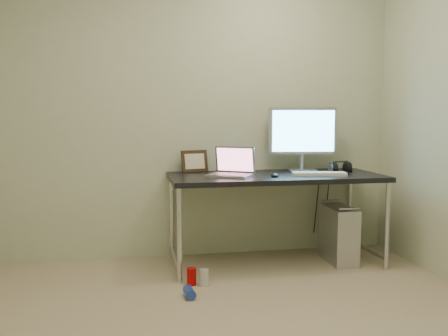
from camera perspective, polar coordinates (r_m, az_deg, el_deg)
wall_back at (r=4.36m, az=-3.22°, el=6.20°), size 3.50×0.02×2.50m
desk at (r=4.15m, az=5.87°, el=-1.73°), size 1.74×0.76×0.75m
tower_computer at (r=4.37m, az=12.96°, el=-7.37°), size 0.21×0.46×0.50m
cable_a at (r=4.67m, az=10.51°, el=-4.40°), size 0.01×0.16×0.69m
cable_b at (r=4.69m, az=11.63°, el=-4.63°), size 0.02×0.11×0.71m
can_red at (r=3.74m, az=-3.73°, el=-12.27°), size 0.08×0.08×0.13m
can_white at (r=3.72m, az=-2.28°, el=-12.40°), size 0.08×0.08×0.12m
can_blue at (r=3.50m, az=-3.98°, el=-14.02°), size 0.08×0.13×0.07m
laptop at (r=4.02m, az=0.88°, el=-0.13°), size 0.43×0.41×0.23m
monitor at (r=4.41m, az=8.98°, el=3.86°), size 0.59×0.20×0.56m
keyboard at (r=4.12m, az=10.81°, el=-0.67°), size 0.45×0.23×0.03m
mouse_right at (r=4.25m, az=13.63°, el=-0.48°), size 0.07×0.11×0.03m
mouse_left at (r=3.98m, az=5.80°, el=-0.76°), size 0.09×0.12×0.04m
headphones at (r=4.42m, az=13.15°, el=-0.02°), size 0.18×0.11×0.12m
picture_frame at (r=4.31m, az=-3.38°, el=0.79°), size 0.24×0.13×0.19m
webcam at (r=4.32m, az=-0.07°, el=0.82°), size 0.05×0.04×0.13m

